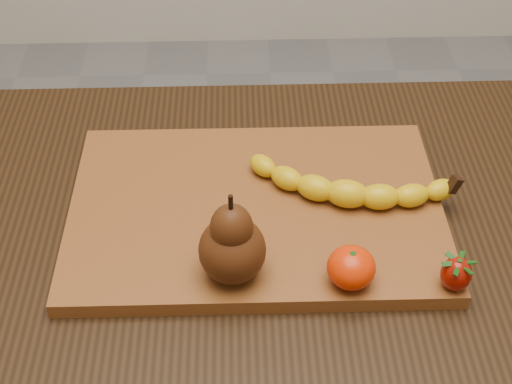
{
  "coord_description": "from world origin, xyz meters",
  "views": [
    {
      "loc": [
        -0.11,
        -0.55,
        1.38
      ],
      "look_at": [
        -0.09,
        0.07,
        0.8
      ],
      "focal_mm": 50.0,
      "sensor_mm": 36.0,
      "label": 1
    }
  ],
  "objects_px": {
    "table": "(333,308)",
    "cutting_board": "(256,210)",
    "mandarin": "(351,267)",
    "pear": "(232,237)"
  },
  "relations": [
    {
      "from": "table",
      "to": "cutting_board",
      "type": "bearing_deg",
      "value": 144.25
    },
    {
      "from": "cutting_board",
      "to": "mandarin",
      "type": "height_order",
      "value": "mandarin"
    },
    {
      "from": "pear",
      "to": "mandarin",
      "type": "bearing_deg",
      "value": -7.28
    },
    {
      "from": "cutting_board",
      "to": "pear",
      "type": "xyz_separation_m",
      "value": [
        -0.03,
        -0.11,
        0.07
      ]
    },
    {
      "from": "table",
      "to": "pear",
      "type": "xyz_separation_m",
      "value": [
        -0.12,
        -0.04,
        0.17
      ]
    },
    {
      "from": "pear",
      "to": "cutting_board",
      "type": "bearing_deg",
      "value": 75.08
    },
    {
      "from": "cutting_board",
      "to": "table",
      "type": "bearing_deg",
      "value": -35.5
    },
    {
      "from": "cutting_board",
      "to": "pear",
      "type": "relative_size",
      "value": 3.97
    },
    {
      "from": "mandarin",
      "to": "table",
      "type": "bearing_deg",
      "value": 92.82
    },
    {
      "from": "table",
      "to": "pear",
      "type": "height_order",
      "value": "pear"
    }
  ]
}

